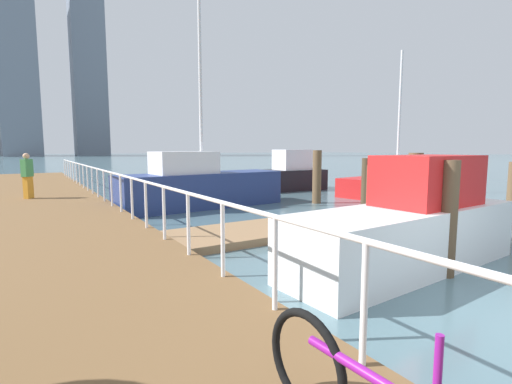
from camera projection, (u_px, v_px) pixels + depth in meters
The scene contains 14 objects.
ground_plane at pixel (137, 187), 21.34m from camera, with size 300.00×300.00×0.00m, color slate.
floating_dock at pixel (323, 222), 10.69m from camera, with size 10.48×2.00×0.18m, color #93704C.
boardwalk_railing at pixel (116, 182), 11.08m from camera, with size 0.06×31.91×1.08m.
dock_piling_0 at pixel (317, 177), 14.97m from camera, with size 0.35×0.35×2.12m, color brown.
dock_piling_1 at pixel (372, 212), 7.41m from camera, with size 0.27×0.27×1.86m, color #473826.
dock_piling_3 at pixel (414, 198), 8.74m from camera, with size 0.33×0.33×2.09m, color brown.
dock_piling_4 at pixel (366, 182), 14.17m from camera, with size 0.33×0.33×1.83m, color #473826.
dock_piling_5 at pixel (448, 219), 6.35m from camera, with size 0.29×0.29×2.00m, color brown.
moored_boat_0 at pixel (399, 181), 18.39m from camera, with size 7.09×2.92×6.78m.
moored_boat_3 at pixel (200, 185), 13.94m from camera, with size 6.38×2.18×10.14m.
moored_boat_4 at pixel (410, 226), 6.88m from camera, with size 5.20×1.78×2.06m.
moored_boat_5 at pixel (287, 175), 19.75m from camera, with size 4.34×2.06×2.13m.
pedestrian_0 at pixel (27, 175), 13.38m from camera, with size 0.40×0.41×1.63m.
skyline_tower_3 at pixel (88, 71), 120.07m from camera, with size 9.62×12.62×53.95m, color slate.
Camera 1 is at (-5.44, -1.61, 2.19)m, focal length 26.30 mm.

